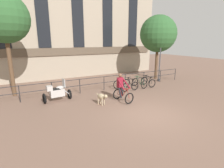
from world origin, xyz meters
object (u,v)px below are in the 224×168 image
at_px(parked_bicycle_mid_left, 131,84).
at_px(parked_bicycle_far_end, 148,82).
at_px(parked_motorcycle, 57,92).
at_px(street_lamp, 160,52).
at_px(parked_bicycle_mid_right, 140,83).
at_px(cyclist_with_bike, 122,89).
at_px(parked_bicycle_near_lamp, 121,86).
at_px(dog, 102,97).

height_order(parked_bicycle_mid_left, parked_bicycle_far_end, same).
xyz_separation_m(parked_motorcycle, street_lamp, (9.30, 1.12, 2.09)).
height_order(parked_bicycle_mid_right, parked_bicycle_far_end, same).
bearing_deg(parked_motorcycle, street_lamp, -88.67).
height_order(parked_motorcycle, parked_bicycle_mid_left, parked_motorcycle).
relative_size(cyclist_with_bike, parked_bicycle_mid_left, 1.48).
xyz_separation_m(parked_motorcycle, parked_bicycle_near_lamp, (4.71, 0.22, -0.20)).
bearing_deg(parked_bicycle_mid_right, parked_bicycle_far_end, 172.72).
distance_m(parked_motorcycle, street_lamp, 9.60).
height_order(cyclist_with_bike, parked_bicycle_mid_left, cyclist_with_bike).
relative_size(parked_bicycle_mid_left, parked_bicycle_mid_right, 0.97).
relative_size(parked_motorcycle, parked_bicycle_mid_left, 1.49).
relative_size(parked_bicycle_near_lamp, parked_bicycle_far_end, 1.03).
height_order(parked_bicycle_far_end, street_lamp, street_lamp).
height_order(parked_bicycle_near_lamp, street_lamp, street_lamp).
distance_m(dog, parked_bicycle_mid_left, 4.03).
distance_m(parked_motorcycle, parked_bicycle_near_lamp, 4.72).
bearing_deg(street_lamp, parked_motorcycle, -173.16).
bearing_deg(street_lamp, parked_bicycle_far_end, -155.94).
relative_size(parked_bicycle_far_end, street_lamp, 0.24).
height_order(cyclist_with_bike, parked_bicycle_mid_right, cyclist_with_bike).
relative_size(dog, parked_bicycle_far_end, 0.77).
bearing_deg(street_lamp, parked_bicycle_near_lamp, -168.92).
distance_m(cyclist_with_bike, street_lamp, 6.77).
bearing_deg(dog, parked_bicycle_mid_right, 6.72).
bearing_deg(parked_motorcycle, parked_bicycle_mid_left, -93.28).
bearing_deg(street_lamp, parked_bicycle_mid_right, -162.62).
bearing_deg(cyclist_with_bike, parked_motorcycle, 143.91).
bearing_deg(parked_bicycle_mid_left, parked_bicycle_near_lamp, -3.59).
height_order(cyclist_with_bike, dog, cyclist_with_bike).
bearing_deg(parked_bicycle_near_lamp, street_lamp, -175.07).
xyz_separation_m(parked_bicycle_mid_right, street_lamp, (2.87, 0.90, 2.29)).
relative_size(parked_bicycle_mid_left, street_lamp, 0.24).
bearing_deg(parked_bicycle_near_lamp, dog, 32.99).
height_order(parked_motorcycle, parked_bicycle_far_end, parked_motorcycle).
distance_m(parked_bicycle_near_lamp, parked_bicycle_far_end, 2.58).
distance_m(parked_bicycle_mid_right, street_lamp, 3.78).
distance_m(cyclist_with_bike, parked_bicycle_near_lamp, 2.41).
bearing_deg(dog, parked_motorcycle, 119.36).
xyz_separation_m(parked_bicycle_far_end, street_lamp, (2.01, 0.90, 2.29)).
xyz_separation_m(dog, parked_bicycle_mid_left, (3.43, 2.10, -0.13)).
distance_m(dog, parked_bicycle_near_lamp, 3.32).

